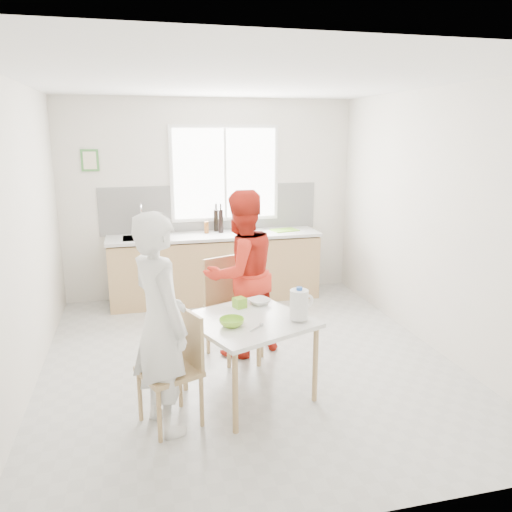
# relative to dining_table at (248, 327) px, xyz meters

# --- Properties ---
(ground) EXTENTS (4.50, 4.50, 0.00)m
(ground) POSITION_rel_dining_table_xyz_m (0.14, 0.69, -0.64)
(ground) COLOR #B7B7B2
(ground) RESTS_ON ground
(room_shell) EXTENTS (4.50, 4.50, 4.50)m
(room_shell) POSITION_rel_dining_table_xyz_m (0.14, 0.69, 1.01)
(room_shell) COLOR silver
(room_shell) RESTS_ON ground
(window) EXTENTS (1.50, 0.06, 1.30)m
(window) POSITION_rel_dining_table_xyz_m (0.34, 2.92, 1.06)
(window) COLOR white
(window) RESTS_ON room_shell
(backsplash) EXTENTS (3.00, 0.02, 0.65)m
(backsplash) POSITION_rel_dining_table_xyz_m (0.14, 2.93, 0.59)
(backsplash) COLOR white
(backsplash) RESTS_ON room_shell
(picture_frame) EXTENTS (0.22, 0.03, 0.28)m
(picture_frame) POSITION_rel_dining_table_xyz_m (-1.41, 2.92, 1.26)
(picture_frame) COLOR #40843C
(picture_frame) RESTS_ON room_shell
(kitchen_counter) EXTENTS (2.84, 0.64, 1.37)m
(kitchen_counter) POSITION_rel_dining_table_xyz_m (0.14, 2.64, -0.22)
(kitchen_counter) COLOR tan
(kitchen_counter) RESTS_ON ground
(dining_table) EXTENTS (1.20, 1.20, 0.71)m
(dining_table) POSITION_rel_dining_table_xyz_m (0.00, 0.00, 0.00)
(dining_table) COLOR white
(dining_table) RESTS_ON ground
(chair_left) EXTENTS (0.54, 0.54, 0.90)m
(chair_left) POSITION_rel_dining_table_xyz_m (-0.63, -0.26, -0.14)
(chair_left) COLOR tan
(chair_left) RESTS_ON ground
(chair_far) EXTENTS (0.61, 0.61, 1.01)m
(chair_far) POSITION_rel_dining_table_xyz_m (0.01, 0.90, -0.08)
(chair_far) COLOR tan
(chair_far) RESTS_ON ground
(person_white) EXTENTS (0.61, 0.73, 1.71)m
(person_white) POSITION_rel_dining_table_xyz_m (-0.74, -0.30, 0.22)
(person_white) COLOR white
(person_white) RESTS_ON ground
(person_red) EXTENTS (1.01, 0.91, 1.70)m
(person_red) POSITION_rel_dining_table_xyz_m (0.13, 0.90, 0.21)
(person_red) COLOR red
(person_red) RESTS_ON ground
(bowl_green) EXTENTS (0.27, 0.27, 0.06)m
(bowl_green) POSITION_rel_dining_table_xyz_m (-0.17, -0.12, 0.11)
(bowl_green) COLOR #85C92E
(bowl_green) RESTS_ON dining_table
(bowl_white) EXTENTS (0.25, 0.25, 0.05)m
(bowl_white) POSITION_rel_dining_table_xyz_m (0.18, 0.34, 0.10)
(bowl_white) COLOR white
(bowl_white) RESTS_ON dining_table
(milk_jug) EXTENTS (0.21, 0.15, 0.27)m
(milk_jug) POSITION_rel_dining_table_xyz_m (0.41, -0.14, 0.22)
(milk_jug) COLOR white
(milk_jug) RESTS_ON dining_table
(green_box) EXTENTS (0.13, 0.13, 0.09)m
(green_box) POSITION_rel_dining_table_xyz_m (-0.01, 0.30, 0.12)
(green_box) COLOR #78BC2B
(green_box) RESTS_ON dining_table
(spoon) EXTENTS (0.13, 0.12, 0.01)m
(spoon) POSITION_rel_dining_table_xyz_m (0.01, -0.23, 0.08)
(spoon) COLOR #A5A5AA
(spoon) RESTS_ON dining_table
(cutting_board) EXTENTS (0.39, 0.32, 0.01)m
(cutting_board) POSITION_rel_dining_table_xyz_m (1.13, 2.66, 0.29)
(cutting_board) COLOR #75C02C
(cutting_board) RESTS_ON kitchen_counter
(wine_bottle_a) EXTENTS (0.07, 0.07, 0.32)m
(wine_bottle_a) POSITION_rel_dining_table_xyz_m (0.24, 2.72, 0.44)
(wine_bottle_a) COLOR black
(wine_bottle_a) RESTS_ON kitchen_counter
(wine_bottle_b) EXTENTS (0.07, 0.07, 0.30)m
(wine_bottle_b) POSITION_rel_dining_table_xyz_m (0.20, 2.84, 0.43)
(wine_bottle_b) COLOR black
(wine_bottle_b) RESTS_ON kitchen_counter
(jar_amber) EXTENTS (0.06, 0.06, 0.16)m
(jar_amber) POSITION_rel_dining_table_xyz_m (0.04, 2.72, 0.36)
(jar_amber) COLOR brown
(jar_amber) RESTS_ON kitchen_counter
(soap_bottle) EXTENTS (0.10, 0.10, 0.18)m
(soap_bottle) POSITION_rel_dining_table_xyz_m (-0.51, 2.68, 0.37)
(soap_bottle) COLOR #999999
(soap_bottle) RESTS_ON kitchen_counter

